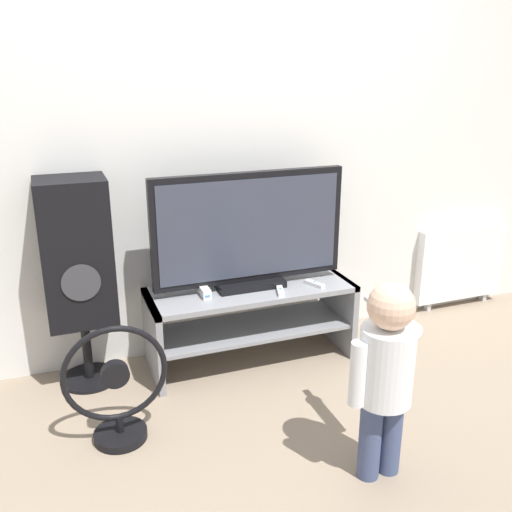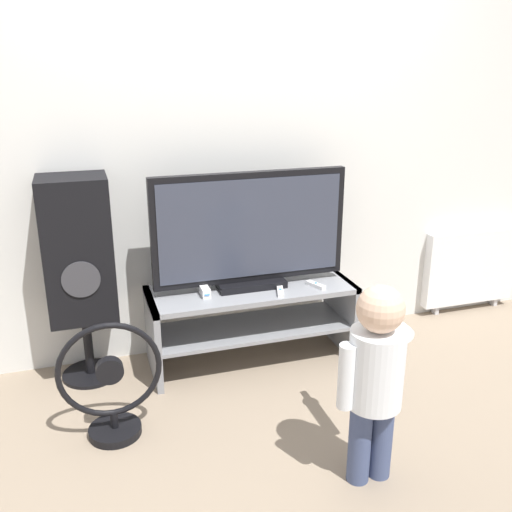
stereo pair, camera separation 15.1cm
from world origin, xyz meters
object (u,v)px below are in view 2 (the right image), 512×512
object	(u,v)px
remote_secondary	(280,291)
child	(375,369)
television	(250,232)
radiator	(470,267)
remote_primary	(316,285)
game_console	(204,289)
floor_fan	(111,386)
speaker_tower	(79,254)

from	to	relation	value
remote_secondary	child	xyz separation A→B (m)	(0.05, -1.00, 0.05)
television	radiator	size ratio (longest dim) A/B	1.57
remote_primary	radiator	size ratio (longest dim) A/B	0.19
television	remote_secondary	world-z (taller)	television
remote_secondary	television	bearing A→B (deg)	130.16
game_console	remote_primary	distance (m)	0.65
child	floor_fan	size ratio (longest dim) A/B	1.51
television	speaker_tower	world-z (taller)	speaker_tower
remote_primary	radiator	distance (m)	1.39
game_console	child	world-z (taller)	child
game_console	child	bearing A→B (deg)	-67.59
game_console	remote_secondary	bearing A→B (deg)	-17.03
television	floor_fan	distance (m)	1.13
remote_secondary	speaker_tower	distance (m)	1.12
game_console	remote_secondary	distance (m)	0.43
floor_fan	remote_secondary	bearing A→B (deg)	20.55
television	game_console	distance (m)	0.42
radiator	game_console	bearing A→B (deg)	-173.16
game_console	floor_fan	bearing A→B (deg)	-138.80
game_console	speaker_tower	world-z (taller)	speaker_tower
remote_primary	game_console	bearing A→B (deg)	171.24
remote_primary	floor_fan	bearing A→B (deg)	-161.91
game_console	speaker_tower	bearing A→B (deg)	170.54
speaker_tower	floor_fan	world-z (taller)	speaker_tower
remote_secondary	speaker_tower	bearing A→B (deg)	167.54
game_console	speaker_tower	xyz separation A→B (m)	(-0.65, 0.11, 0.25)
floor_fan	radiator	world-z (taller)	radiator
floor_fan	television	bearing A→B (deg)	31.54
game_console	remote_secondary	world-z (taller)	game_console
television	child	xyz separation A→B (m)	(0.18, -1.15, -0.27)
child	television	bearing A→B (deg)	98.84
remote_secondary	radiator	xyz separation A→B (m)	(1.57, 0.37, -0.15)
floor_fan	speaker_tower	bearing A→B (deg)	98.35
child	floor_fan	bearing A→B (deg)	148.48
floor_fan	child	bearing A→B (deg)	-31.52
television	radiator	distance (m)	1.78
remote_primary	floor_fan	world-z (taller)	floor_fan
television	game_console	world-z (taller)	television
game_console	floor_fan	size ratio (longest dim) A/B	0.29
television	remote_primary	bearing A→B (deg)	-19.35
television	radiator	xyz separation A→B (m)	(1.70, 0.21, -0.47)
floor_fan	radiator	xyz separation A→B (m)	(2.55, 0.73, 0.06)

